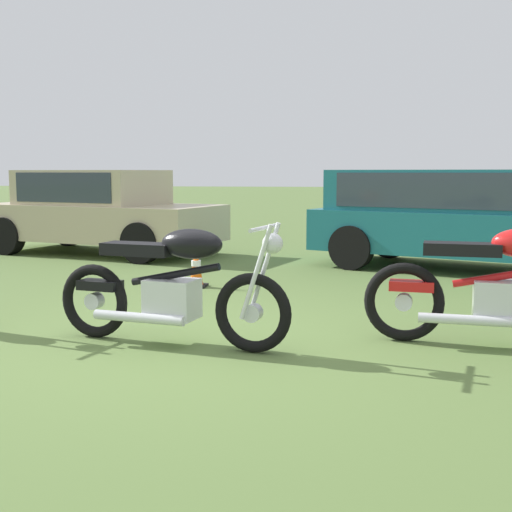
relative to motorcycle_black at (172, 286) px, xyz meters
The scene contains 6 objects.
ground_plane 0.49m from the motorcycle_black, 70.71° to the left, with size 120.00×120.00×0.00m, color #567038.
motorcycle_black is the anchor object (origin of this frame).
motorcycle_red 2.62m from the motorcycle_black, ahead, with size 2.10×0.64×1.02m.
car_beige 6.62m from the motorcycle_black, 116.80° to the left, with size 4.44×2.78×1.43m.
car_teal 5.61m from the motorcycle_black, 60.24° to the left, with size 4.52×3.20×1.43m.
traffic_cone 2.84m from the motorcycle_black, 99.90° to the left, with size 0.25×0.25×0.53m.
Camera 1 is at (1.47, -5.31, 1.40)m, focal length 47.91 mm.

